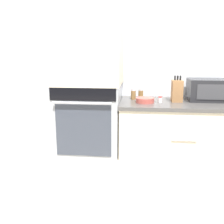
# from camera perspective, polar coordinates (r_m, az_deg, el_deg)

# --- Properties ---
(ground_plane) EXTENTS (12.00, 12.00, 0.00)m
(ground_plane) POSITION_cam_1_polar(r_m,az_deg,el_deg) (2.67, 1.38, -18.88)
(ground_plane) COLOR beige
(wall_back) EXTENTS (8.00, 0.05, 2.50)m
(wall_back) POSITION_cam_1_polar(r_m,az_deg,el_deg) (2.90, 2.59, 9.81)
(wall_back) COLOR silver
(wall_back) RESTS_ON ground_plane
(oven_cabinet_base) EXTENTS (0.65, 0.60, 0.42)m
(oven_cabinet_base) POSITION_cam_1_polar(r_m,az_deg,el_deg) (2.87, -4.71, -11.75)
(oven_cabinet_base) COLOR beige
(oven_cabinet_base) RESTS_ON ground_plane
(wall_oven) EXTENTS (0.63, 0.64, 0.68)m
(wall_oven) POSITION_cam_1_polar(r_m,az_deg,el_deg) (2.69, -4.94, -1.09)
(wall_oven) COLOR #9EA0A5
(wall_oven) RESTS_ON oven_cabinet_base
(oven_cabinet_upper) EXTENTS (0.65, 0.60, 0.72)m
(oven_cabinet_upper) POSITION_cam_1_polar(r_m,az_deg,el_deg) (2.61, -5.24, 13.98)
(oven_cabinet_upper) COLOR beige
(oven_cabinet_upper) RESTS_ON wall_oven
(counter_unit) EXTENTS (1.18, 0.63, 0.93)m
(counter_unit) POSITION_cam_1_polar(r_m,az_deg,el_deg) (2.76, 14.23, -7.40)
(counter_unit) COLOR beige
(counter_unit) RESTS_ON ground_plane
(microwave) EXTENTS (0.44, 0.29, 0.21)m
(microwave) POSITION_cam_1_polar(r_m,az_deg,el_deg) (2.78, 20.71, 4.51)
(microwave) COLOR #232326
(microwave) RESTS_ON counter_unit
(knife_block) EXTENTS (0.10, 0.14, 0.25)m
(knife_block) POSITION_cam_1_polar(r_m,az_deg,el_deg) (2.63, 13.96, 4.51)
(knife_block) COLOR olive
(knife_block) RESTS_ON counter_unit
(bowl) EXTENTS (0.18, 0.18, 0.05)m
(bowl) POSITION_cam_1_polar(r_m,az_deg,el_deg) (2.53, 7.19, 2.58)
(bowl) COLOR #B24C42
(bowl) RESTS_ON counter_unit
(condiment_jar_near) EXTENTS (0.04, 0.04, 0.06)m
(condiment_jar_near) POSITION_cam_1_polar(r_m,az_deg,el_deg) (2.55, 10.43, 2.70)
(condiment_jar_near) COLOR silver
(condiment_jar_near) RESTS_ON counter_unit
(condiment_jar_mid) EXTENTS (0.05, 0.05, 0.11)m
(condiment_jar_mid) POSITION_cam_1_polar(r_m,az_deg,el_deg) (2.69, 4.66, 3.95)
(condiment_jar_mid) COLOR brown
(condiment_jar_mid) RESTS_ON counter_unit
(condiment_jar_far) EXTENTS (0.05, 0.05, 0.10)m
(condiment_jar_far) POSITION_cam_1_polar(r_m,az_deg,el_deg) (2.79, 6.28, 4.09)
(condiment_jar_far) COLOR brown
(condiment_jar_far) RESTS_ON counter_unit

